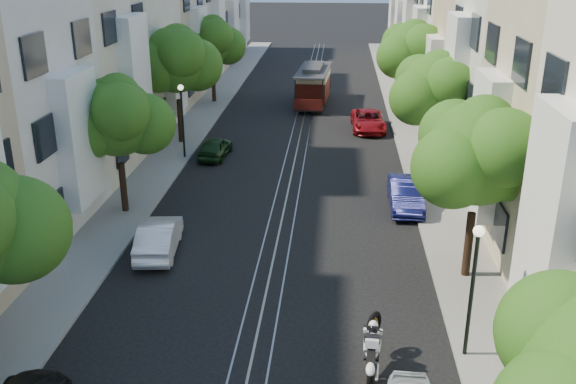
% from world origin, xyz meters
% --- Properties ---
extents(ground, '(200.00, 200.00, 0.00)m').
position_xyz_m(ground, '(0.00, 28.00, 0.00)').
color(ground, black).
rests_on(ground, ground).
extents(sidewalk_east, '(2.50, 80.00, 0.12)m').
position_xyz_m(sidewalk_east, '(7.25, 28.00, 0.06)').
color(sidewalk_east, gray).
rests_on(sidewalk_east, ground).
extents(sidewalk_west, '(2.50, 80.00, 0.12)m').
position_xyz_m(sidewalk_west, '(-7.25, 28.00, 0.06)').
color(sidewalk_west, gray).
rests_on(sidewalk_west, ground).
extents(rail_left, '(0.06, 80.00, 0.02)m').
position_xyz_m(rail_left, '(-0.55, 28.00, 0.01)').
color(rail_left, gray).
rests_on(rail_left, ground).
extents(rail_slot, '(0.06, 80.00, 0.02)m').
position_xyz_m(rail_slot, '(0.00, 28.00, 0.01)').
color(rail_slot, gray).
rests_on(rail_slot, ground).
extents(rail_right, '(0.06, 80.00, 0.02)m').
position_xyz_m(rail_right, '(0.55, 28.00, 0.01)').
color(rail_right, gray).
rests_on(rail_right, ground).
extents(lane_line, '(0.08, 80.00, 0.01)m').
position_xyz_m(lane_line, '(0.00, 28.00, 0.00)').
color(lane_line, tan).
rests_on(lane_line, ground).
extents(townhouses_east, '(7.75, 72.00, 12.00)m').
position_xyz_m(townhouses_east, '(11.87, 27.91, 5.18)').
color(townhouses_east, beige).
rests_on(townhouses_east, ground).
extents(townhouses_west, '(7.75, 72.00, 11.76)m').
position_xyz_m(townhouses_west, '(-11.87, 27.91, 5.08)').
color(townhouses_west, silver).
rests_on(townhouses_west, ground).
extents(tree_e_b, '(4.93, 4.08, 6.68)m').
position_xyz_m(tree_e_b, '(7.26, 8.98, 4.73)').
color(tree_e_b, black).
rests_on(tree_e_b, ground).
extents(tree_e_c, '(4.84, 3.99, 6.52)m').
position_xyz_m(tree_e_c, '(7.26, 19.98, 4.60)').
color(tree_e_c, black).
rests_on(tree_e_c, ground).
extents(tree_e_d, '(5.01, 4.16, 6.85)m').
position_xyz_m(tree_e_d, '(7.26, 30.98, 4.87)').
color(tree_e_d, black).
rests_on(tree_e_d, ground).
extents(tree_w_b, '(4.72, 3.87, 6.27)m').
position_xyz_m(tree_w_b, '(-7.14, 13.98, 4.40)').
color(tree_w_b, black).
rests_on(tree_w_b, ground).
extents(tree_w_c, '(5.13, 4.28, 7.09)m').
position_xyz_m(tree_w_c, '(-7.14, 24.98, 5.07)').
color(tree_w_c, black).
rests_on(tree_w_c, ground).
extents(tree_w_d, '(4.84, 3.99, 6.52)m').
position_xyz_m(tree_w_d, '(-7.14, 35.98, 4.60)').
color(tree_w_d, black).
rests_on(tree_w_d, ground).
extents(lamp_east, '(0.32, 0.32, 4.16)m').
position_xyz_m(lamp_east, '(6.30, 4.00, 2.85)').
color(lamp_east, black).
rests_on(lamp_east, ground).
extents(lamp_west, '(0.32, 0.32, 4.16)m').
position_xyz_m(lamp_west, '(-6.30, 22.00, 2.85)').
color(lamp_west, black).
rests_on(lamp_west, ground).
extents(sportbike_rider, '(0.64, 2.26, 1.57)m').
position_xyz_m(sportbike_rider, '(3.50, 3.11, 0.87)').
color(sportbike_rider, black).
rests_on(sportbike_rider, ground).
extents(cable_car, '(2.69, 7.27, 2.74)m').
position_xyz_m(cable_car, '(0.50, 35.93, 1.62)').
color(cable_car, black).
rests_on(cable_car, ground).
extents(parked_car_e_mid, '(1.45, 4.15, 1.37)m').
position_xyz_m(parked_car_e_mid, '(5.60, 15.58, 0.68)').
color(parked_car_e_mid, '#0D1145').
rests_on(parked_car_e_mid, ground).
extents(parked_car_e_far, '(2.29, 4.67, 1.28)m').
position_xyz_m(parked_car_e_far, '(4.40, 28.96, 0.64)').
color(parked_car_e_far, maroon).
rests_on(parked_car_e_far, ground).
extents(parked_car_w_mid, '(1.79, 4.12, 1.32)m').
position_xyz_m(parked_car_w_mid, '(-4.58, 10.16, 0.66)').
color(parked_car_w_mid, white).
rests_on(parked_car_w_mid, ground).
extents(parked_car_w_far, '(1.69, 3.62, 1.20)m').
position_xyz_m(parked_car_w_far, '(-4.60, 22.40, 0.60)').
color(parked_car_w_far, '#143416').
rests_on(parked_car_w_far, ground).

